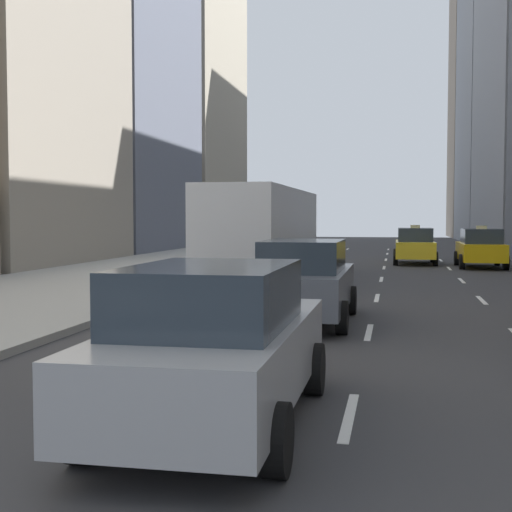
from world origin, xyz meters
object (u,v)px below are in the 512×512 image
at_px(sedan_black_near, 305,281).
at_px(taxi_second, 481,248).
at_px(sedan_silver_behind, 216,344).
at_px(taxi_lead, 415,246).
at_px(city_bus, 265,230).

bearing_deg(sedan_black_near, taxi_second, 72.63).
bearing_deg(sedan_silver_behind, sedan_black_near, 90.00).
height_order(taxi_lead, taxi_second, same).
bearing_deg(taxi_second, city_bus, -138.90).
bearing_deg(sedan_silver_behind, taxi_lead, 84.20).
bearing_deg(taxi_second, taxi_lead, 144.03).
bearing_deg(taxi_lead, taxi_second, -35.97).
bearing_deg(sedan_black_near, city_bus, 104.91).
distance_m(sedan_silver_behind, city_bus, 18.42).
distance_m(taxi_lead, city_bus, 10.96).
bearing_deg(taxi_lead, sedan_black_near, -98.00).
distance_m(taxi_lead, sedan_black_near, 20.13).
xyz_separation_m(taxi_second, sedan_silver_behind, (-5.60, -25.52, 0.01)).
height_order(taxi_lead, city_bus, city_bus).
relative_size(taxi_lead, sedan_silver_behind, 0.93).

